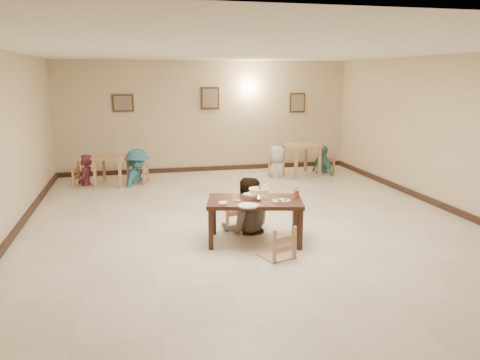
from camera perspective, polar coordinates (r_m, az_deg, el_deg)
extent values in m
plane|color=beige|center=(8.38, 1.38, -5.43)|extent=(10.00, 10.00, 0.00)
plane|color=white|center=(7.98, 1.50, 15.52)|extent=(10.00, 10.00, 0.00)
plane|color=beige|center=(12.92, -4.11, 7.70)|extent=(10.00, 0.00, 10.00)
plane|color=beige|center=(3.53, 22.06, -6.33)|extent=(10.00, 0.00, 10.00)
plane|color=beige|center=(9.82, 24.77, 5.05)|extent=(0.00, 10.00, 10.00)
cube|color=#2F1E16|center=(13.09, -3.99, 1.40)|extent=(8.00, 0.06, 0.12)
cube|color=#2F1E16|center=(8.36, -26.19, -6.37)|extent=(0.06, 10.00, 0.12)
cube|color=#2F1E16|center=(10.07, 23.88, -3.08)|extent=(0.06, 10.00, 0.12)
cube|color=#3A2516|center=(12.70, -14.09, 9.09)|extent=(0.55, 0.03, 0.45)
cube|color=gray|center=(12.68, -14.09, 9.08)|extent=(0.45, 0.01, 0.37)
cube|color=#3A2516|center=(12.86, -3.67, 9.92)|extent=(0.50, 0.03, 0.60)
cube|color=gray|center=(12.84, -3.66, 9.91)|extent=(0.41, 0.01, 0.49)
cube|color=#3A2516|center=(13.50, 7.01, 9.34)|extent=(0.45, 0.03, 0.55)
cube|color=gray|center=(13.48, 7.04, 9.33)|extent=(0.37, 0.01, 0.45)
cube|color=#FFD88C|center=(13.07, 1.17, 11.30)|extent=(0.16, 0.05, 0.22)
cube|color=#3A1D12|center=(7.35, 1.83, -2.65)|extent=(1.62, 1.15, 0.06)
cube|color=#3A1D12|center=(7.13, -3.59, -6.05)|extent=(0.07, 0.07, 0.63)
cube|color=#3A1D12|center=(7.16, 7.32, -6.05)|extent=(0.07, 0.07, 0.63)
cube|color=#3A1D12|center=(7.80, -3.23, -4.39)|extent=(0.07, 0.07, 0.63)
cube|color=#3A1D12|center=(7.83, 6.72, -4.40)|extent=(0.07, 0.07, 0.63)
cube|color=tan|center=(8.01, 0.52, -2.53)|extent=(0.51, 0.51, 0.06)
cube|color=tan|center=(6.82, 4.51, -6.00)|extent=(0.43, 0.43, 0.05)
imported|color=gray|center=(7.85, 0.84, 0.33)|extent=(0.96, 0.78, 1.85)
torus|color=silver|center=(7.28, 2.30, -1.54)|extent=(0.23, 0.23, 0.01)
cylinder|color=silver|center=(7.31, 2.29, -2.37)|extent=(0.06, 0.06, 0.03)
cone|color=#FFA526|center=(7.29, 2.29, -2.02)|extent=(0.03, 0.03, 0.05)
cylinder|color=white|center=(7.27, 2.30, -1.28)|extent=(0.30, 0.30, 0.07)
cylinder|color=#AF5D20|center=(7.26, 2.30, -1.05)|extent=(0.26, 0.26, 0.02)
sphere|color=#2D7223|center=(7.25, 2.40, -0.93)|extent=(0.04, 0.04, 0.04)
cylinder|color=silver|center=(7.34, 3.06, -0.69)|extent=(0.14, 0.09, 0.10)
cylinder|color=silver|center=(7.37, 2.88, -1.88)|extent=(0.01, 0.01, 0.14)
cylinder|color=silver|center=(7.32, 1.49, -1.96)|extent=(0.01, 0.01, 0.14)
cylinder|color=silver|center=(7.20, 2.52, -2.23)|extent=(0.01, 0.01, 0.14)
cylinder|color=white|center=(7.65, 1.36, -1.73)|extent=(0.27, 0.27, 0.02)
ellipsoid|color=white|center=(7.65, 1.37, -1.68)|extent=(0.17, 0.15, 0.06)
cylinder|color=white|center=(6.98, 1.02, -3.13)|extent=(0.30, 0.30, 0.02)
ellipsoid|color=white|center=(6.97, 1.02, -3.07)|extent=(0.20, 0.17, 0.07)
cylinder|color=white|center=(7.26, 5.03, -2.54)|extent=(0.29, 0.29, 0.02)
sphere|color=#2D7223|center=(7.17, 4.89, -2.51)|extent=(0.05, 0.05, 0.05)
cylinder|color=white|center=(7.26, -0.39, -2.51)|extent=(0.11, 0.11, 0.02)
cylinder|color=#A00E08|center=(7.26, -0.39, -2.44)|extent=(0.09, 0.09, 0.01)
cube|color=white|center=(7.10, -2.11, -2.83)|extent=(0.12, 0.15, 0.03)
cube|color=silver|center=(7.18, -1.87, -2.70)|extent=(0.04, 0.15, 0.01)
cube|color=silver|center=(7.19, -1.66, -2.69)|extent=(0.04, 0.15, 0.01)
cylinder|color=white|center=(7.47, 6.92, -1.60)|extent=(0.08, 0.08, 0.16)
cylinder|color=#CD6A16|center=(7.48, 6.92, -1.72)|extent=(0.07, 0.07, 0.12)
cube|color=tan|center=(11.64, -15.47, 2.75)|extent=(0.91, 0.91, 0.06)
cube|color=tan|center=(11.53, -17.28, 0.71)|extent=(0.07, 0.07, 0.67)
cube|color=tan|center=(11.32, -14.42, 0.67)|extent=(0.07, 0.07, 0.67)
cube|color=tan|center=(12.08, -16.25, 1.30)|extent=(0.07, 0.07, 0.67)
cube|color=tan|center=(11.89, -13.50, 1.28)|extent=(0.07, 0.07, 0.67)
cube|color=tan|center=(12.45, 7.50, 4.17)|extent=(0.95, 0.95, 0.06)
cube|color=tan|center=(12.04, 6.84, 1.92)|extent=(0.07, 0.07, 0.76)
cube|color=tan|center=(12.40, 9.67, 2.14)|extent=(0.07, 0.07, 0.76)
cube|color=tan|center=(12.65, 5.27, 2.47)|extent=(0.07, 0.07, 0.76)
cube|color=tan|center=(12.99, 8.01, 2.66)|extent=(0.07, 0.07, 0.76)
cube|color=tan|center=(11.73, -18.38, 1.62)|extent=(0.50, 0.50, 0.05)
cube|color=tan|center=(11.67, -12.40, 1.57)|extent=(0.43, 0.43, 0.05)
cube|color=tan|center=(12.32, 4.55, 2.42)|extent=(0.44, 0.44, 0.05)
cube|color=tan|center=(12.81, 10.10, 2.83)|extent=(0.48, 0.48, 0.05)
imported|color=#521C2C|center=(11.68, -18.47, 2.97)|extent=(0.47, 0.63, 1.54)
imported|color=teal|center=(11.59, -12.51, 3.72)|extent=(1.03, 1.28, 1.73)
imported|color=silver|center=(12.26, 4.58, 4.16)|extent=(0.75, 0.91, 1.61)
imported|color=teal|center=(12.77, 10.15, 4.17)|extent=(0.56, 0.96, 1.53)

